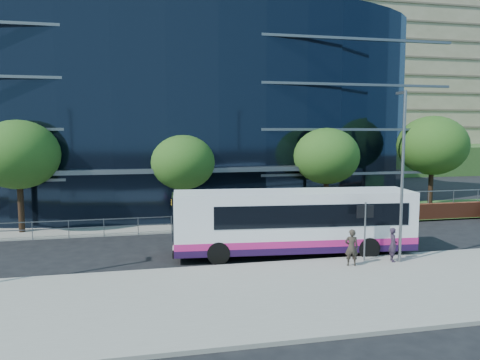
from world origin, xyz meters
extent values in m
plane|color=black|center=(0.00, 0.00, 0.00)|extent=(200.00, 200.00, 0.00)
cube|color=gray|center=(0.00, -5.00, 0.07)|extent=(80.00, 8.00, 0.15)
cube|color=gray|center=(0.00, -1.00, 0.08)|extent=(80.00, 0.25, 0.16)
cube|color=gold|center=(0.00, -0.80, 0.01)|extent=(80.00, 0.08, 0.01)
cube|color=gold|center=(0.00, -0.65, 0.01)|extent=(80.00, 0.08, 0.01)
cube|color=gray|center=(-6.00, 11.00, 0.05)|extent=(50.00, 8.00, 0.10)
cube|color=black|center=(-4.00, 24.00, 8.00)|extent=(38.00, 16.00, 16.00)
cube|color=#595E66|center=(-4.00, 9.50, 3.70)|extent=(22.00, 1.20, 0.30)
cube|color=slate|center=(-8.00, 7.00, 1.05)|extent=(24.00, 0.05, 0.05)
cube|color=slate|center=(-8.00, 7.00, 0.60)|extent=(24.00, 0.05, 0.05)
cylinder|color=slate|center=(-8.00, 7.00, 0.55)|extent=(0.04, 0.04, 1.10)
cube|color=#2D511E|center=(32.00, 56.00, 2.00)|extent=(60.00, 42.00, 4.00)
cube|color=#8D825E|center=(32.00, 58.00, 17.00)|extent=(50.00, 12.00, 26.00)
cylinder|color=slate|center=(4.50, -1.60, 1.55)|extent=(0.08, 0.08, 2.80)
cube|color=black|center=(4.50, -1.58, 2.50)|extent=(0.85, 0.06, 0.60)
cylinder|color=black|center=(-13.00, 9.00, 1.65)|extent=(0.36, 0.36, 3.30)
ellipsoid|color=#264A15|center=(-13.00, 9.00, 4.88)|extent=(4.95, 4.95, 4.21)
cylinder|color=black|center=(-3.00, 9.50, 1.43)|extent=(0.36, 0.36, 2.86)
ellipsoid|color=#264A15|center=(-3.00, 9.50, 4.23)|extent=(4.29, 4.29, 3.65)
cylinder|color=black|center=(7.00, 9.00, 1.54)|extent=(0.36, 0.36, 3.08)
ellipsoid|color=#264A15|center=(7.00, 9.00, 4.55)|extent=(4.62, 4.62, 3.93)
cylinder|color=black|center=(16.00, 10.00, 1.76)|extent=(0.36, 0.36, 3.52)
ellipsoid|color=#264A15|center=(16.00, 10.00, 5.20)|extent=(5.28, 5.28, 4.49)
cylinder|color=black|center=(24.00, 40.00, 1.54)|extent=(0.36, 0.36, 3.08)
ellipsoid|color=#264A15|center=(24.00, 40.00, 4.55)|extent=(4.62, 4.62, 3.93)
cylinder|color=black|center=(40.00, 42.00, 1.43)|extent=(0.36, 0.36, 2.86)
ellipsoid|color=#264A15|center=(40.00, 42.00, 4.23)|extent=(4.29, 4.29, 3.65)
cylinder|color=slate|center=(6.00, -2.20, 4.15)|extent=(0.14, 0.14, 8.00)
cube|color=slate|center=(6.00, -1.85, 8.05)|extent=(0.15, 0.70, 0.12)
cube|color=white|center=(1.70, 0.62, 1.83)|extent=(12.20, 3.83, 2.89)
cube|color=#220D36|center=(1.70, 0.62, 0.55)|extent=(12.23, 3.88, 0.33)
cube|color=#C51C70|center=(1.70, 0.62, 0.87)|extent=(12.23, 3.88, 0.33)
cube|color=black|center=(2.35, 0.55, 2.24)|extent=(9.82, 3.66, 1.09)
cube|color=black|center=(-4.30, 1.18, 1.96)|extent=(0.30, 2.34, 1.69)
cube|color=black|center=(-4.31, 1.18, 2.97)|extent=(0.31, 2.24, 0.44)
cube|color=yellow|center=(-4.33, 1.45, 2.97)|extent=(0.15, 1.20, 0.24)
cube|color=black|center=(-4.30, 1.18, 0.49)|extent=(0.34, 2.62, 0.26)
cylinder|color=black|center=(-2.33, -0.26, 0.55)|extent=(1.12, 0.43, 1.09)
cylinder|color=black|center=(5.06, -0.95, 0.55)|extent=(1.12, 0.43, 1.09)
imported|color=#2B2131|center=(5.73, -2.04, 0.96)|extent=(0.52, 0.66, 1.61)
imported|color=#322A23|center=(3.50, -2.28, 1.00)|extent=(0.71, 0.57, 1.69)
camera|label=1|loc=(-6.01, -21.58, 6.30)|focal=35.00mm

